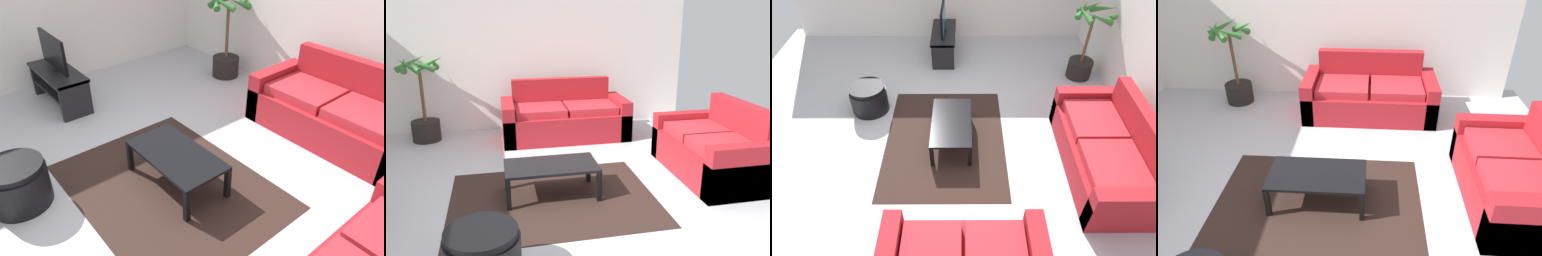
{
  "view_description": "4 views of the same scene",
  "coord_description": "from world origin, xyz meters",
  "views": [
    {
      "loc": [
        2.57,
        -1.42,
        2.47
      ],
      "look_at": [
        0.19,
        0.53,
        0.54
      ],
      "focal_mm": 34.15,
      "sensor_mm": 36.0,
      "label": 1
    },
    {
      "loc": [
        -0.3,
        -3.6,
        1.99
      ],
      "look_at": [
        0.61,
        0.63,
        0.65
      ],
      "focal_mm": 36.32,
      "sensor_mm": 36.0,
      "label": 2
    },
    {
      "loc": [
        3.52,
        0.45,
        3.33
      ],
      "look_at": [
        0.47,
        0.46,
        0.46
      ],
      "focal_mm": 29.94,
      "sensor_mm": 36.0,
      "label": 3
    },
    {
      "loc": [
        0.76,
        -2.43,
        2.61
      ],
      "look_at": [
        0.54,
        0.81,
        0.62
      ],
      "focal_mm": 31.89,
      "sensor_mm": 36.0,
      "label": 4
    }
  ],
  "objects": [
    {
      "name": "ground_plane",
      "position": [
        0.0,
        0.0,
        0.0
      ],
      "size": [
        6.6,
        6.6,
        0.0
      ],
      "primitive_type": "plane",
      "color": "#B2B2B7"
    },
    {
      "name": "couch_main",
      "position": [
        0.74,
        2.28,
        0.3
      ],
      "size": [
        1.96,
        0.9,
        0.9
      ],
      "color": "maroon",
      "rests_on": "ground"
    },
    {
      "name": "potted_palm",
      "position": [
        -1.41,
        2.56,
        0.49
      ],
      "size": [
        0.76,
        0.72,
        1.34
      ],
      "color": "black",
      "rests_on": "ground"
    },
    {
      "name": "coffee_table",
      "position": [
        0.23,
        0.29,
        0.32
      ],
      "size": [
        1.01,
        0.55,
        0.37
      ],
      "color": "black",
      "rests_on": "ground"
    },
    {
      "name": "wall_back",
      "position": [
        0.0,
        3.0,
        1.35
      ],
      "size": [
        6.0,
        0.06,
        2.7
      ],
      "primitive_type": "cube",
      "color": "silver",
      "rests_on": "ground"
    },
    {
      "name": "tv",
      "position": [
        -2.17,
        0.09,
        0.76
      ],
      "size": [
        0.82,
        0.1,
        0.5
      ],
      "color": "black",
      "rests_on": "tv_stand"
    },
    {
      "name": "ottoman",
      "position": [
        -0.47,
        -1.03,
        0.22
      ],
      "size": [
        0.57,
        0.57,
        0.44
      ],
      "color": "black",
      "rests_on": "ground"
    },
    {
      "name": "area_rug",
      "position": [
        0.23,
        0.19,
        0.0
      ],
      "size": [
        2.2,
        1.7,
        0.01
      ],
      "primitive_type": "cube",
      "color": "black",
      "rests_on": "ground"
    },
    {
      "name": "tv_stand",
      "position": [
        -2.17,
        0.08,
        0.32
      ],
      "size": [
        1.1,
        0.45,
        0.5
      ],
      "color": "black",
      "rests_on": "ground"
    }
  ]
}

